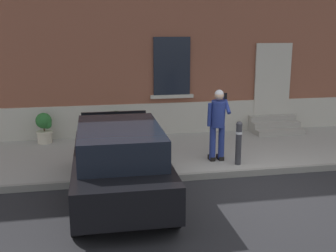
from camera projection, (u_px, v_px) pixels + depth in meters
name	position (u px, v px, depth m)	size (l,w,h in m)	color
ground_plane	(256.00, 192.00, 8.72)	(80.00, 80.00, 0.00)	#232326
sidewalk	(216.00, 150.00, 11.38)	(24.00, 3.60, 0.15)	#99968E
curb_edge	(240.00, 173.00, 9.61)	(24.00, 0.12, 0.15)	gray
building_facade	(195.00, 14.00, 12.92)	(24.00, 1.52, 7.50)	brown
entrance_stoop	(274.00, 125.00, 13.12)	(1.50, 0.96, 0.48)	#9E998E
hatchback_car_black	(120.00, 161.00, 8.19)	(1.83, 4.08, 1.50)	black
bollard_near_person	(239.00, 141.00, 9.87)	(0.15, 0.15, 1.04)	#333338
person_on_phone	(218.00, 121.00, 10.04)	(0.51, 0.47, 1.75)	navy
planter_cream	(44.00, 127.00, 11.74)	(0.44, 0.44, 0.86)	beige
planter_terracotta	(117.00, 125.00, 12.01)	(0.44, 0.44, 0.86)	#B25B38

